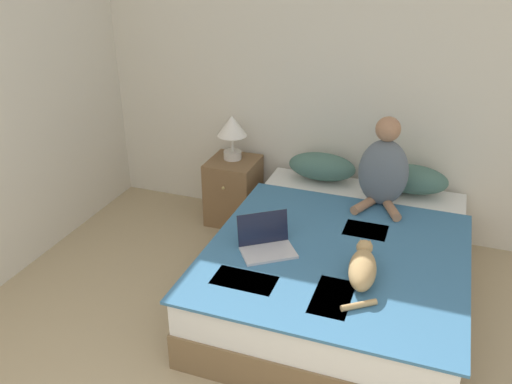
% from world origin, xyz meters
% --- Properties ---
extents(wall_back, '(5.53, 0.05, 2.55)m').
position_xyz_m(wall_back, '(0.00, 3.73, 1.27)').
color(wall_back, beige).
rests_on(wall_back, ground_plane).
extents(bed, '(1.70, 2.15, 0.51)m').
position_xyz_m(bed, '(0.18, 2.58, 0.25)').
color(bed, brown).
rests_on(bed, ground_plane).
extents(pillow_near, '(0.58, 0.28, 0.23)m').
position_xyz_m(pillow_near, '(-0.19, 3.49, 0.63)').
color(pillow_near, '#42665B').
rests_on(pillow_near, bed).
extents(pillow_far, '(0.58, 0.28, 0.23)m').
position_xyz_m(pillow_far, '(0.55, 3.49, 0.63)').
color(pillow_far, '#42665B').
rests_on(pillow_far, bed).
extents(person_sitting, '(0.38, 0.37, 0.71)m').
position_xyz_m(person_sitting, '(0.35, 3.19, 0.81)').
color(person_sitting, slate).
rests_on(person_sitting, bed).
extents(cat_tabby, '(0.24, 0.61, 0.17)m').
position_xyz_m(cat_tabby, '(0.39, 2.13, 0.60)').
color(cat_tabby, tan).
rests_on(cat_tabby, bed).
extents(laptop_open, '(0.44, 0.42, 0.23)m').
position_xyz_m(laptop_open, '(-0.27, 2.25, 0.56)').
color(laptop_open, '#B7B7BC').
rests_on(laptop_open, bed).
extents(nightstand, '(0.42, 0.47, 0.59)m').
position_xyz_m(nightstand, '(-0.99, 3.43, 0.30)').
color(nightstand, brown).
rests_on(nightstand, ground_plane).
extents(table_lamp, '(0.26, 0.26, 0.40)m').
position_xyz_m(table_lamp, '(-1.01, 3.47, 0.87)').
color(table_lamp, beige).
rests_on(table_lamp, nightstand).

